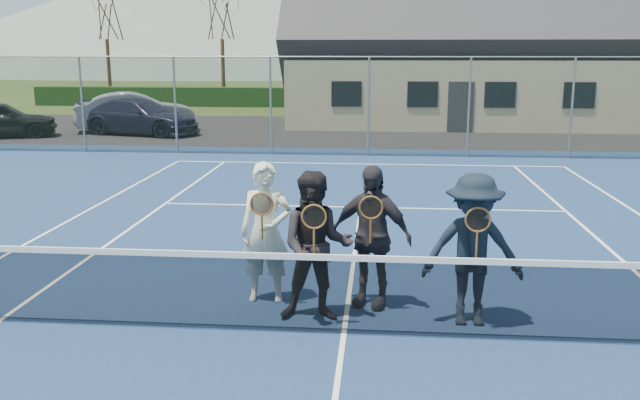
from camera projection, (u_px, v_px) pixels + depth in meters
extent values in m
plane|color=#304418|center=(371.00, 132.00, 27.15)|extent=(220.00, 220.00, 0.00)
cube|color=navy|center=(344.00, 335.00, 7.70)|extent=(30.00, 30.00, 0.02)
cube|color=black|center=(273.00, 131.00, 27.50)|extent=(40.00, 12.00, 0.01)
cube|color=black|center=(374.00, 98.00, 38.70)|extent=(40.00, 1.20, 1.10)
cone|color=slate|center=(211.00, 11.00, 100.33)|extent=(110.00, 110.00, 18.00)
imported|color=gray|center=(136.00, 112.00, 27.21)|extent=(4.96, 3.27, 1.55)
imported|color=black|center=(141.00, 117.00, 26.09)|extent=(5.00, 3.03, 1.35)
cube|color=white|center=(367.00, 164.00, 19.25)|extent=(10.97, 0.06, 0.01)
cube|color=white|center=(361.00, 207.00, 13.92)|extent=(8.23, 0.06, 0.01)
cube|color=white|center=(344.00, 334.00, 7.69)|extent=(0.06, 12.80, 0.01)
cube|color=black|center=(344.00, 296.00, 7.60)|extent=(11.60, 0.02, 0.88)
cube|color=white|center=(344.00, 258.00, 7.50)|extent=(11.60, 0.03, 0.07)
cylinder|color=slate|center=(82.00, 105.00, 21.29)|extent=(0.07, 0.07, 3.00)
cylinder|color=slate|center=(175.00, 106.00, 21.03)|extent=(0.07, 0.07, 3.00)
cylinder|color=slate|center=(271.00, 107.00, 20.77)|extent=(0.07, 0.07, 3.00)
cylinder|color=slate|center=(369.00, 107.00, 20.51)|extent=(0.07, 0.07, 3.00)
cylinder|color=slate|center=(469.00, 108.00, 20.25)|extent=(0.07, 0.07, 3.00)
cylinder|color=slate|center=(572.00, 109.00, 19.98)|extent=(0.07, 0.07, 3.00)
cube|color=black|center=(369.00, 107.00, 20.51)|extent=(30.00, 0.03, 3.00)
cylinder|color=slate|center=(369.00, 57.00, 20.18)|extent=(30.00, 0.04, 0.04)
cube|color=beige|center=(462.00, 91.00, 30.39)|extent=(15.00, 8.00, 2.80)
cube|color=#2D2D33|center=(461.00, 107.00, 26.61)|extent=(1.00, 0.06, 2.00)
cube|color=black|center=(346.00, 94.00, 26.90)|extent=(1.20, 0.06, 1.00)
cube|color=black|center=(423.00, 94.00, 26.63)|extent=(1.20, 0.06, 1.00)
cube|color=black|center=(500.00, 95.00, 26.37)|extent=(1.20, 0.06, 1.00)
cube|color=black|center=(579.00, 95.00, 26.11)|extent=(1.20, 0.06, 1.00)
cylinder|color=#3B2815|center=(109.00, 72.00, 40.77)|extent=(0.22, 0.22, 3.85)
cylinder|color=#3D2816|center=(223.00, 72.00, 40.16)|extent=(0.22, 0.22, 3.85)
cylinder|color=#381F14|center=(410.00, 73.00, 39.21)|extent=(0.22, 0.22, 3.85)
cylinder|color=#392714|center=(587.00, 73.00, 38.34)|extent=(0.22, 0.22, 3.85)
imported|color=silver|center=(266.00, 232.00, 8.58)|extent=(0.68, 0.46, 1.80)
torus|color=brown|center=(262.00, 204.00, 8.23)|extent=(0.29, 0.02, 0.29)
cylinder|color=black|center=(262.00, 204.00, 8.23)|extent=(0.25, 0.00, 0.25)
cylinder|color=brown|center=(262.00, 226.00, 8.29)|extent=(0.03, 0.03, 0.32)
imported|color=black|center=(316.00, 247.00, 7.97)|extent=(0.92, 0.73, 1.80)
torus|color=brown|center=(314.00, 217.00, 7.61)|extent=(0.29, 0.02, 0.29)
cylinder|color=black|center=(314.00, 217.00, 7.61)|extent=(0.25, 0.00, 0.25)
cylinder|color=brown|center=(314.00, 241.00, 7.67)|extent=(0.03, 0.03, 0.32)
imported|color=#28272D|center=(371.00, 236.00, 8.41)|extent=(1.14, 0.76, 1.80)
torus|color=brown|center=(371.00, 208.00, 8.05)|extent=(0.29, 0.02, 0.29)
cylinder|color=black|center=(371.00, 208.00, 8.05)|extent=(0.25, 0.00, 0.25)
cylinder|color=brown|center=(371.00, 230.00, 8.11)|extent=(0.03, 0.03, 0.32)
imported|color=black|center=(473.00, 250.00, 7.83)|extent=(1.17, 0.67, 1.80)
torus|color=brown|center=(478.00, 220.00, 7.47)|extent=(0.29, 0.02, 0.29)
cylinder|color=black|center=(478.00, 220.00, 7.47)|extent=(0.25, 0.00, 0.25)
cylinder|color=brown|center=(477.00, 244.00, 7.53)|extent=(0.03, 0.03, 0.32)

